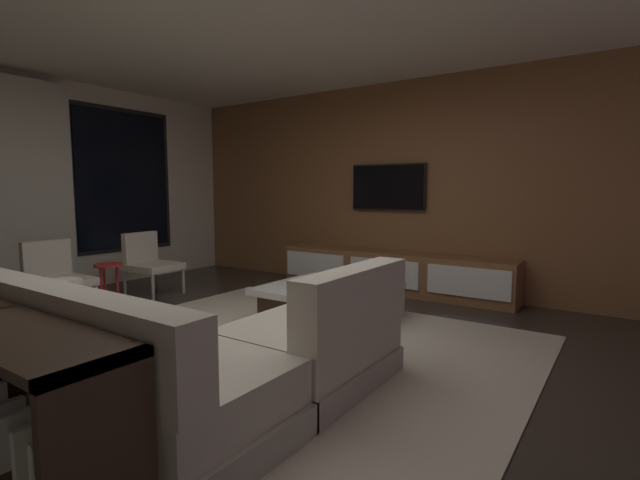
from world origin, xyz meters
TOP-DOWN VIEW (x-y plane):
  - floor at (0.00, 0.00)m, footprint 9.20×9.20m
  - back_wall_with_window at (-0.06, 3.62)m, footprint 6.60×0.30m
  - media_wall at (3.06, 0.00)m, footprint 0.12×7.80m
  - area_rug at (0.35, -0.10)m, footprint 3.20×3.80m
  - sectional_couch at (-0.83, -0.09)m, footprint 1.98×2.50m
  - coffee_table at (1.21, 0.04)m, footprint 1.16×1.16m
  - book_stack_on_coffee_table at (1.15, -0.08)m, footprint 0.29×0.19m
  - accent_chair_near_window at (0.94, 2.56)m, footprint 0.59×0.60m
  - accent_chair_by_curtain at (-0.22, 2.51)m, footprint 0.55×0.57m
  - side_stool at (0.40, 2.56)m, footprint 0.32×0.32m
  - media_console at (2.77, 0.05)m, footprint 0.46×3.10m
  - mounted_tv at (2.95, 0.25)m, footprint 0.05×1.04m

SIDE VIEW (x-z plane):
  - floor at x=0.00m, z-range 0.00..0.00m
  - area_rug at x=0.35m, z-range 0.00..0.01m
  - coffee_table at x=1.21m, z-range 0.01..0.37m
  - media_console at x=2.77m, z-range -0.01..0.51m
  - sectional_couch at x=-0.83m, z-range -0.12..0.70m
  - side_stool at x=0.40m, z-range 0.14..0.60m
  - book_stack_on_coffee_table at x=1.15m, z-range 0.36..0.45m
  - accent_chair_near_window at x=0.94m, z-range 0.04..0.82m
  - accent_chair_by_curtain at x=-0.22m, z-range 0.04..0.82m
  - back_wall_with_window at x=-0.06m, z-range -0.01..2.69m
  - media_wall at x=3.06m, z-range 0.00..2.70m
  - mounted_tv at x=2.95m, z-range 1.05..1.65m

